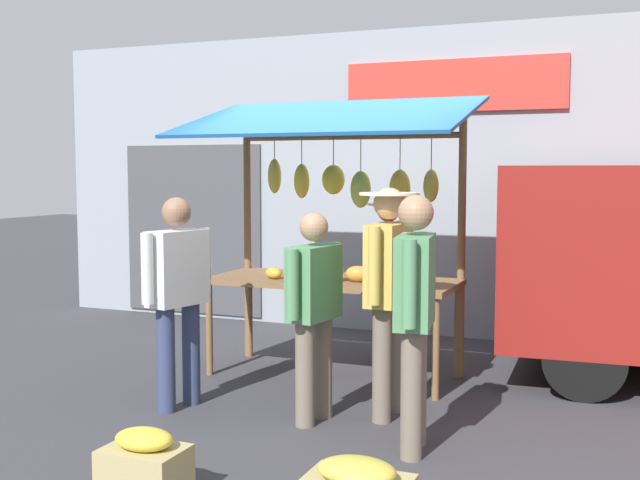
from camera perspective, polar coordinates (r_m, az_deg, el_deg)
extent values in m
plane|color=#38383D|center=(7.32, 0.91, -9.60)|extent=(40.00, 40.00, 0.00)
cube|color=#8C939E|center=(9.17, 6.00, 4.07)|extent=(9.00, 0.25, 3.40)
cube|color=red|center=(8.92, 9.45, 10.76)|extent=(2.40, 0.06, 0.56)
cube|color=#47474C|center=(10.18, -9.00, 0.75)|extent=(1.90, 0.04, 2.10)
cube|color=brown|center=(7.15, 0.92, -2.96)|extent=(2.20, 0.90, 0.05)
cylinder|color=brown|center=(7.33, -7.85, -6.30)|extent=(0.06, 0.06, 0.83)
cylinder|color=brown|center=(6.55, 8.21, -7.67)|extent=(0.06, 0.06, 0.83)
cylinder|color=brown|center=(8.00, -5.02, -5.31)|extent=(0.06, 0.06, 0.83)
cylinder|color=brown|center=(7.29, 9.73, -6.38)|extent=(0.06, 0.06, 0.83)
cylinder|color=brown|center=(7.92, -5.16, 0.13)|extent=(0.07, 0.07, 2.35)
cylinder|color=brown|center=(7.19, 9.99, -0.43)|extent=(0.07, 0.07, 2.35)
cylinder|color=brown|center=(7.46, 2.07, 7.34)|extent=(2.12, 0.06, 0.06)
cube|color=#19518C|center=(6.96, 0.48, 8.75)|extent=(2.50, 1.46, 0.39)
cylinder|color=brown|center=(7.24, 7.90, 6.18)|extent=(0.01, 0.01, 0.30)
ellipsoid|color=gold|center=(7.24, 7.87, 3.83)|extent=(0.18, 0.19, 0.29)
cylinder|color=brown|center=(7.26, 5.70, 6.19)|extent=(0.01, 0.01, 0.30)
ellipsoid|color=yellow|center=(7.27, 5.68, 3.60)|extent=(0.25, 0.27, 0.35)
cylinder|color=brown|center=(7.37, 2.91, 6.14)|extent=(0.01, 0.01, 0.31)
ellipsoid|color=#B2CC4C|center=(7.37, 2.90, 3.61)|extent=(0.21, 0.17, 0.34)
cylinder|color=brown|center=(7.45, 0.96, 6.35)|extent=(0.01, 0.01, 0.26)
ellipsoid|color=yellow|center=(7.45, 0.96, 4.31)|extent=(0.28, 0.27, 0.27)
cylinder|color=brown|center=(7.60, -1.31, 6.36)|extent=(0.01, 0.01, 0.25)
ellipsoid|color=yellow|center=(7.59, -1.30, 4.20)|extent=(0.21, 0.19, 0.32)
cylinder|color=brown|center=(7.76, -3.25, 6.52)|extent=(0.01, 0.01, 0.20)
ellipsoid|color=gold|center=(7.76, -3.24, 4.56)|extent=(0.20, 0.19, 0.33)
ellipsoid|color=gold|center=(7.15, -3.31, -2.36)|extent=(0.21, 0.19, 0.10)
ellipsoid|color=orange|center=(6.94, 2.71, -2.42)|extent=(0.25, 0.19, 0.14)
sphere|color=#729E4C|center=(6.96, 0.90, -2.15)|extent=(0.20, 0.20, 0.20)
cylinder|color=#232328|center=(7.96, 4.89, -5.58)|extent=(0.14, 0.14, 0.77)
cylinder|color=#232328|center=(7.71, 4.73, -5.93)|extent=(0.14, 0.14, 0.77)
cube|color=#BF4C51|center=(7.74, 4.85, -0.95)|extent=(0.32, 0.50, 0.55)
cylinder|color=#BF4C51|center=(8.03, 5.02, -0.58)|extent=(0.09, 0.09, 0.50)
cylinder|color=#BF4C51|center=(7.45, 4.66, -1.02)|extent=(0.09, 0.09, 0.50)
sphere|color=tan|center=(7.71, 4.87, 2.07)|extent=(0.21, 0.21, 0.21)
cylinder|color=beige|center=(7.71, 4.87, 2.54)|extent=(0.40, 0.40, 0.02)
cylinder|color=navy|center=(6.29, -10.87, -8.34)|extent=(0.14, 0.14, 0.81)
cylinder|color=navy|center=(6.47, -9.12, -7.93)|extent=(0.14, 0.14, 0.81)
cube|color=silver|center=(6.26, -10.08, -1.95)|extent=(0.33, 0.53, 0.57)
cylinder|color=silver|center=(6.05, -12.15, -2.00)|extent=(0.09, 0.09, 0.53)
cylinder|color=silver|center=(6.47, -8.15, -1.49)|extent=(0.09, 0.09, 0.53)
sphere|color=#8C664C|center=(6.22, -10.14, 1.98)|extent=(0.22, 0.22, 0.22)
cylinder|color=#726656|center=(5.85, -1.08, -9.50)|extent=(0.14, 0.14, 0.76)
cylinder|color=#726656|center=(6.06, 0.20, -8.99)|extent=(0.14, 0.14, 0.76)
cube|color=#518C5B|center=(5.83, -0.43, -3.04)|extent=(0.28, 0.49, 0.54)
cylinder|color=#518C5B|center=(5.59, -1.98, -3.17)|extent=(0.09, 0.09, 0.50)
cylinder|color=#518C5B|center=(6.08, 0.99, -2.51)|extent=(0.09, 0.09, 0.50)
sphere|color=#A87A5B|center=(5.79, -0.43, 0.93)|extent=(0.21, 0.21, 0.21)
cylinder|color=#726656|center=(5.23, 6.50, -10.87)|extent=(0.14, 0.14, 0.84)
cylinder|color=#726656|center=(5.50, 6.84, -10.09)|extent=(0.14, 0.14, 0.84)
cube|color=#518C5B|center=(5.22, 6.76, -2.90)|extent=(0.30, 0.53, 0.59)
cylinder|color=#518C5B|center=(4.91, 6.35, -3.12)|extent=(0.09, 0.09, 0.54)
cylinder|color=#518C5B|center=(5.53, 7.12, -2.22)|extent=(0.09, 0.09, 0.54)
sphere|color=#A87A5B|center=(5.18, 6.81, 1.94)|extent=(0.23, 0.23, 0.23)
cylinder|color=#726656|center=(5.95, 4.40, -8.82)|extent=(0.14, 0.14, 0.85)
cylinder|color=#726656|center=(6.21, 5.27, -8.24)|extent=(0.14, 0.14, 0.85)
cube|color=gold|center=(5.95, 4.90, -1.71)|extent=(0.23, 0.52, 0.60)
cylinder|color=gold|center=(5.65, 3.87, -1.82)|extent=(0.09, 0.09, 0.55)
cylinder|color=gold|center=(6.25, 5.83, -1.18)|extent=(0.09, 0.09, 0.55)
sphere|color=tan|center=(5.92, 4.93, 2.60)|extent=(0.23, 0.23, 0.23)
cylinder|color=beige|center=(5.92, 4.94, 3.28)|extent=(0.44, 0.44, 0.02)
cube|color=black|center=(7.51, 19.97, 1.18)|extent=(1.50, 1.88, 0.68)
cylinder|color=black|center=(6.84, 18.26, -8.06)|extent=(0.67, 0.21, 0.66)
cylinder|color=black|center=(8.47, 18.53, -5.57)|extent=(0.67, 0.21, 0.66)
ellipsoid|color=gold|center=(4.27, 2.62, -15.99)|extent=(0.42, 0.30, 0.12)
cube|color=tan|center=(4.81, -12.33, -15.85)|extent=(0.46, 0.34, 0.29)
ellipsoid|color=yellow|center=(4.74, -12.38, -13.63)|extent=(0.35, 0.25, 0.12)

